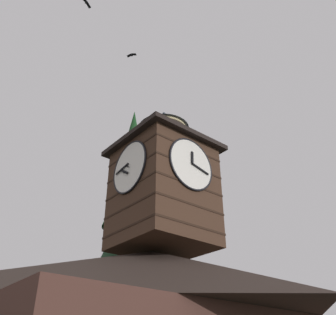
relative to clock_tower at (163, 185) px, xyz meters
name	(u,v)px	position (x,y,z in m)	size (l,w,h in m)	color
clock_tower	(163,185)	(0.00, 0.00, 0.00)	(4.90, 4.90, 8.03)	#422B1E
pine_tree_behind	(126,267)	(-2.09, -6.27, -2.67)	(6.42, 6.42, 19.67)	#473323
moon	(44,274)	(-12.23, -44.81, 5.15)	(2.05, 2.05, 2.05)	silver
flying_bird_high	(132,55)	(2.76, 0.55, 6.98)	(0.41, 0.54, 0.11)	black
flying_bird_low	(86,3)	(5.70, 0.23, 9.31)	(0.71, 0.44, 0.11)	black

